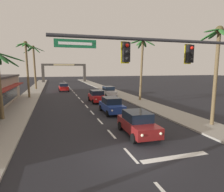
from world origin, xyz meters
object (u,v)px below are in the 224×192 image
palm_right_second (142,55)px  town_gateway_arch (64,70)px  sedan_oncoming_far (64,87)px  palm_left_third (26,58)px  sedan_lead_at_stop_bar (138,123)px  palm_left_farthest (34,61)px  sedan_fifth_in_queue (97,96)px  traffic_signal_mast (192,65)px  sedan_third_in_queue (112,105)px  sedan_parked_nearest_kerb (109,91)px  palm_right_nearest (218,53)px

palm_right_second → town_gateway_arch: palm_right_second is taller
sedan_oncoming_far → palm_left_third: bearing=-124.0°
sedan_lead_at_stop_bar → palm_right_second: bearing=63.6°
palm_right_second → town_gateway_arch: 45.28m
palm_right_second → palm_left_farthest: bearing=127.3°
sedan_fifth_in_queue → traffic_signal_mast: bearing=-85.9°
sedan_lead_at_stop_bar → sedan_fifth_in_queue: size_ratio=1.01×
sedan_fifth_in_queue → palm_right_second: bearing=-6.3°
sedan_lead_at_stop_bar → palm_left_third: 23.75m
sedan_third_in_queue → palm_left_third: size_ratio=0.50×
sedan_third_in_queue → palm_right_second: (6.54, 6.45, 5.80)m
sedan_parked_nearest_kerb → palm_right_second: size_ratio=0.49×
palm_right_nearest → palm_right_second: palm_right_second is taller
sedan_lead_at_stop_bar → palm_left_farthest: (-9.51, 34.96, 5.59)m
sedan_fifth_in_queue → palm_left_farthest: 23.45m
sedan_oncoming_far → town_gateway_arch: (1.84, 28.21, 3.33)m
sedan_fifth_in_queue → town_gateway_arch: bearing=92.5°
sedan_parked_nearest_kerb → palm_right_second: (3.29, -6.12, 5.80)m
palm_right_nearest → sedan_oncoming_far: bearing=109.4°
sedan_lead_at_stop_bar → sedan_third_in_queue: same height
sedan_lead_at_stop_bar → sedan_oncoming_far: 30.03m
palm_left_farthest → palm_right_nearest: bearing=-64.8°
palm_left_third → palm_left_farthest: 13.90m
sedan_third_in_queue → sedan_oncoming_far: 22.95m
town_gateway_arch → palm_left_farthest: bearing=-108.6°
sedan_fifth_in_queue → palm_right_second: size_ratio=0.49×
sedan_third_in_queue → town_gateway_arch: 51.00m
palm_right_second → traffic_signal_mast: bearing=-107.1°
sedan_lead_at_stop_bar → sedan_oncoming_far: size_ratio=1.00×
sedan_lead_at_stop_bar → sedan_third_in_queue: size_ratio=1.01×
sedan_lead_at_stop_bar → town_gateway_arch: bearing=91.7°
sedan_oncoming_far → town_gateway_arch: 28.47m
sedan_oncoming_far → sedan_third_in_queue: bearing=-80.5°
palm_left_third → sedan_fifth_in_queue: bearing=-34.7°
sedan_fifth_in_queue → sedan_lead_at_stop_bar: bearing=-90.8°
sedan_oncoming_far → palm_left_third: (-5.91, -8.76, 5.53)m
sedan_oncoming_far → town_gateway_arch: bearing=86.3°
palm_right_second → town_gateway_arch: bearing=100.8°
palm_right_second → town_gateway_arch: (-8.50, 44.40, -2.46)m
sedan_oncoming_far → sedan_parked_nearest_kerb: bearing=-55.0°
sedan_lead_at_stop_bar → sedan_fifth_in_queue: 14.36m
sedan_parked_nearest_kerb → palm_left_third: 14.14m
sedan_lead_at_stop_bar → palm_left_farthest: bearing=105.2°
traffic_signal_mast → sedan_third_in_queue: traffic_signal_mast is taller
palm_left_farthest → palm_right_nearest: (16.35, -34.75, -0.53)m
traffic_signal_mast → sedan_fifth_in_queue: (-1.29, 17.85, -4.07)m
sedan_fifth_in_queue → sedan_parked_nearest_kerb: 6.31m
sedan_lead_at_stop_bar → sedan_oncoming_far: (-3.58, 29.82, 0.00)m
sedan_lead_at_stop_bar → palm_left_third: (-9.50, 21.06, 5.53)m
traffic_signal_mast → sedan_fifth_in_queue: 18.36m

